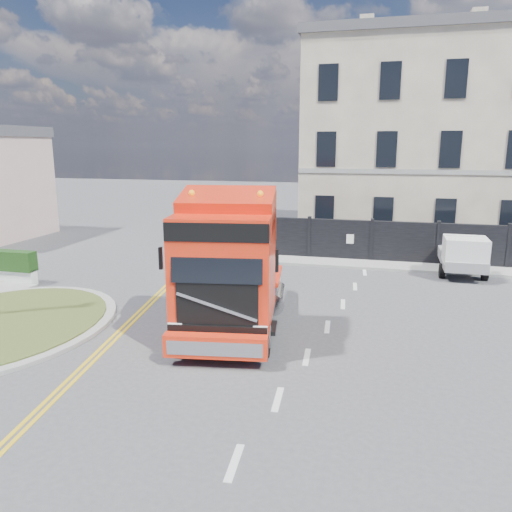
# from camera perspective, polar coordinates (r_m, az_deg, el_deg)

# --- Properties ---
(ground) EXTENTS (120.00, 120.00, 0.00)m
(ground) POSITION_cam_1_polar(r_m,az_deg,el_deg) (16.66, -1.90, -6.76)
(ground) COLOR #424244
(ground) RESTS_ON ground
(hoarding_fence) EXTENTS (18.80, 0.25, 2.00)m
(hoarding_fence) POSITION_cam_1_polar(r_m,az_deg,el_deg) (24.62, 18.98, 1.31)
(hoarding_fence) COLOR black
(hoarding_fence) RESTS_ON ground
(georgian_building) EXTENTS (12.30, 10.30, 12.80)m
(georgian_building) POSITION_cam_1_polar(r_m,az_deg,el_deg) (31.65, 17.53, 12.47)
(georgian_building) COLOR beige
(georgian_building) RESTS_ON ground
(pavement_far) EXTENTS (20.00, 1.60, 0.12)m
(pavement_far) POSITION_cam_1_polar(r_m,az_deg,el_deg) (23.89, 17.68, -1.23)
(pavement_far) COLOR gray
(pavement_far) RESTS_ON ground
(truck) EXTENTS (3.62, 7.32, 4.20)m
(truck) POSITION_cam_1_polar(r_m,az_deg,el_deg) (14.53, -3.10, -1.91)
(truck) COLOR black
(truck) RESTS_ON ground
(flatbed_pickup) EXTENTS (1.90, 4.28, 1.77)m
(flatbed_pickup) POSITION_cam_1_polar(r_m,az_deg,el_deg) (23.01, 22.56, 0.16)
(flatbed_pickup) COLOR gray
(flatbed_pickup) RESTS_ON ground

